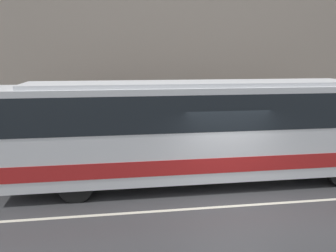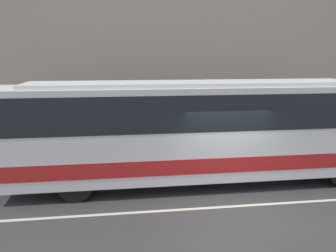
% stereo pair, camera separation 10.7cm
% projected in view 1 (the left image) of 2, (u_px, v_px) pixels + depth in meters
% --- Properties ---
extents(ground_plane, '(60.00, 60.00, 0.00)m').
position_uv_depth(ground_plane, '(237.00, 206.00, 10.22)').
color(ground_plane, '#38383A').
extents(sidewalk, '(60.00, 2.90, 0.17)m').
position_uv_depth(sidewalk, '(192.00, 153.00, 15.49)').
color(sidewalk, '#A09E99').
rests_on(sidewalk, ground_plane).
extents(building_facade, '(60.00, 0.35, 9.93)m').
position_uv_depth(building_facade, '(185.00, 39.00, 16.18)').
color(building_facade, gray).
rests_on(building_facade, ground_plane).
extents(lane_stripe, '(54.00, 0.14, 0.01)m').
position_uv_depth(lane_stripe, '(237.00, 206.00, 10.22)').
color(lane_stripe, beige).
rests_on(lane_stripe, ground_plane).
extents(transit_bus, '(12.19, 2.52, 3.26)m').
position_uv_depth(transit_bus, '(196.00, 127.00, 11.85)').
color(transit_bus, silver).
rests_on(transit_bus, ground_plane).
extents(pedestrian_waiting, '(0.36, 0.36, 1.58)m').
position_uv_depth(pedestrian_waiting, '(122.00, 138.00, 14.63)').
color(pedestrian_waiting, '#333338').
rests_on(pedestrian_waiting, sidewalk).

